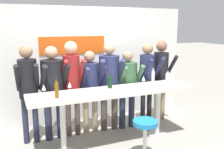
{
  "coord_description": "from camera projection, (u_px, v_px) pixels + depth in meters",
  "views": [
    {
      "loc": [
        -1.64,
        -3.78,
        2.08
      ],
      "look_at": [
        0.0,
        0.09,
        1.24
      ],
      "focal_mm": 40.0,
      "sensor_mm": 36.0,
      "label": 1
    }
  ],
  "objects": [
    {
      "name": "wine_bottle_0",
      "position": [
        57.0,
        89.0,
        3.76
      ],
      "size": [
        0.06,
        0.06,
        0.3
      ],
      "color": "brown",
      "rests_on": "tasting_table"
    },
    {
      "name": "wine_bottle_1",
      "position": [
        153.0,
        76.0,
        4.67
      ],
      "size": [
        0.06,
        0.06,
        0.32
      ],
      "color": "#B7BCC1",
      "rests_on": "tasting_table"
    },
    {
      "name": "person_left",
      "position": [
        53.0,
        83.0,
        4.44
      ],
      "size": [
        0.5,
        0.59,
        1.72
      ],
      "rotation": [
        0.0,
        0.0,
        0.08
      ],
      "color": "#23283D",
      "rests_on": "ground_plane"
    },
    {
      "name": "wine_bottle_3",
      "position": [
        110.0,
        81.0,
        4.36
      ],
      "size": [
        0.08,
        0.08,
        0.25
      ],
      "color": "black",
      "rests_on": "tasting_table"
    },
    {
      "name": "tasting_table",
      "position": [
        114.0,
        97.0,
        4.28
      ],
      "size": [
        2.89,
        0.63,
        0.99
      ],
      "color": "silver",
      "rests_on": "ground_plane"
    },
    {
      "name": "person_rightmost",
      "position": [
        161.0,
        71.0,
        5.32
      ],
      "size": [
        0.37,
        0.52,
        1.76
      ],
      "rotation": [
        0.0,
        0.0,
        0.01
      ],
      "color": "gray",
      "rests_on": "ground_plane"
    },
    {
      "name": "person_center_right",
      "position": [
        109.0,
        77.0,
        4.84
      ],
      "size": [
        0.53,
        0.63,
        1.75
      ],
      "rotation": [
        0.0,
        0.0,
        -0.17
      ],
      "color": "#473D33",
      "rests_on": "ground_plane"
    },
    {
      "name": "person_far_right",
      "position": [
        147.0,
        74.0,
        5.13
      ],
      "size": [
        0.41,
        0.54,
        1.73
      ],
      "rotation": [
        0.0,
        0.0,
        0.12
      ],
      "color": "black",
      "rests_on": "ground_plane"
    },
    {
      "name": "back_wall",
      "position": [
        89.0,
        65.0,
        5.42
      ],
      "size": [
        4.49,
        0.12,
        2.46
      ],
      "color": "silver",
      "rests_on": "ground_plane"
    },
    {
      "name": "wine_glass_0",
      "position": [
        70.0,
        85.0,
        4.08
      ],
      "size": [
        0.07,
        0.07,
        0.18
      ],
      "color": "silver",
      "rests_on": "tasting_table"
    },
    {
      "name": "wine_glass_2",
      "position": [
        44.0,
        88.0,
        3.9
      ],
      "size": [
        0.07,
        0.07,
        0.18
      ],
      "color": "silver",
      "rests_on": "tasting_table"
    },
    {
      "name": "person_far_left",
      "position": [
        28.0,
        83.0,
        4.28
      ],
      "size": [
        0.42,
        0.55,
        1.75
      ],
      "rotation": [
        0.0,
        0.0,
        -0.11
      ],
      "color": "#23283D",
      "rests_on": "ground_plane"
    },
    {
      "name": "wine_glass_1",
      "position": [
        143.0,
        79.0,
        4.55
      ],
      "size": [
        0.07,
        0.07,
        0.18
      ],
      "color": "silver",
      "rests_on": "tasting_table"
    },
    {
      "name": "person_right",
      "position": [
        127.0,
        82.0,
        4.97
      ],
      "size": [
        0.47,
        0.53,
        1.58
      ],
      "rotation": [
        0.0,
        0.0,
        0.01
      ],
      "color": "#23283D",
      "rests_on": "ground_plane"
    },
    {
      "name": "person_center_left",
      "position": [
        72.0,
        77.0,
        4.57
      ],
      "size": [
        0.39,
        0.54,
        1.8
      ],
      "rotation": [
        0.0,
        0.0,
        -0.06
      ],
      "color": "#473D33",
      "rests_on": "ground_plane"
    },
    {
      "name": "ground_plane",
      "position": [
        114.0,
        143.0,
        4.45
      ],
      "size": [
        40.0,
        40.0,
        0.0
      ],
      "primitive_type": "plane",
      "color": "gray"
    },
    {
      "name": "wine_bottle_2",
      "position": [
        168.0,
        77.0,
        4.69
      ],
      "size": [
        0.08,
        0.08,
        0.26
      ],
      "color": "#B7BCC1",
      "rests_on": "tasting_table"
    },
    {
      "name": "person_center",
      "position": [
        90.0,
        83.0,
        4.76
      ],
      "size": [
        0.45,
        0.54,
        1.6
      ],
      "rotation": [
        0.0,
        0.0,
        0.1
      ],
      "color": "gray",
      "rests_on": "ground_plane"
    },
    {
      "name": "bar_stool",
      "position": [
        145.0,
        133.0,
        3.89
      ],
      "size": [
        0.41,
        0.41,
        0.63
      ],
      "color": "silver",
      "rests_on": "ground_plane"
    }
  ]
}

